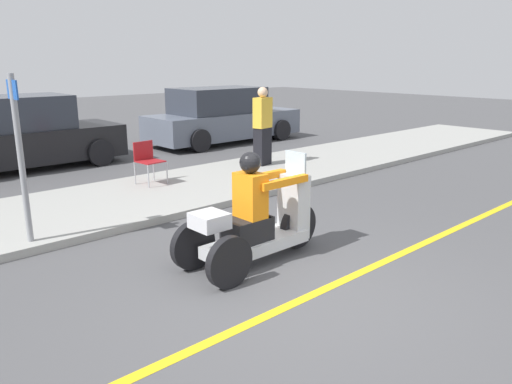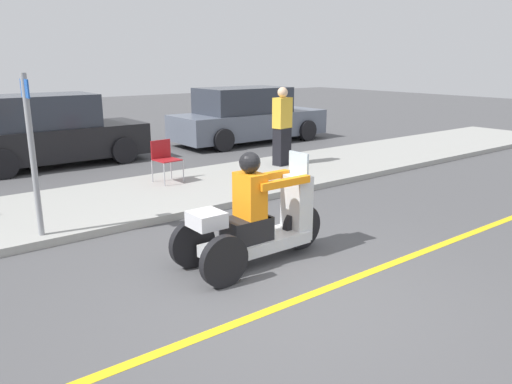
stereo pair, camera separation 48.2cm
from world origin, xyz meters
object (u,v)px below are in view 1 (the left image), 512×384
(spectator_end_of_line, at_px, (263,128))
(parked_car_lot_left, at_px, (24,135))
(motorcycle_trike, at_px, (256,223))
(folding_chair_curbside, at_px, (147,158))
(street_sign, at_px, (20,153))
(parked_car_lot_right, at_px, (222,117))

(spectator_end_of_line, relative_size, parked_car_lot_left, 0.42)
(motorcycle_trike, bearing_deg, parked_car_lot_left, 91.69)
(folding_chair_curbside, bearing_deg, motorcycle_trike, -102.09)
(motorcycle_trike, distance_m, spectator_end_of_line, 5.47)
(motorcycle_trike, bearing_deg, street_sign, 129.94)
(motorcycle_trike, height_order, street_sign, street_sign)
(folding_chair_curbside, height_order, street_sign, street_sign)
(motorcycle_trike, relative_size, street_sign, 0.95)
(parked_car_lot_left, distance_m, street_sign, 5.71)
(parked_car_lot_right, distance_m, street_sign, 9.21)
(motorcycle_trike, xyz_separation_m, parked_car_lot_left, (-0.23, 7.76, 0.27))
(street_sign, bearing_deg, folding_chair_curbside, 32.01)
(motorcycle_trike, relative_size, folding_chair_curbside, 2.55)
(parked_car_lot_left, height_order, street_sign, street_sign)
(folding_chair_curbside, relative_size, parked_car_lot_right, 0.17)
(spectator_end_of_line, distance_m, parked_car_lot_right, 4.11)
(parked_car_lot_right, bearing_deg, folding_chair_curbside, -143.05)
(spectator_end_of_line, height_order, parked_car_lot_left, spectator_end_of_line)
(spectator_end_of_line, relative_size, parked_car_lot_right, 0.36)
(motorcycle_trike, height_order, parked_car_lot_left, parked_car_lot_left)
(spectator_end_of_line, xyz_separation_m, street_sign, (-5.74, -1.59, 0.35))
(folding_chair_curbside, distance_m, parked_car_lot_left, 3.80)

